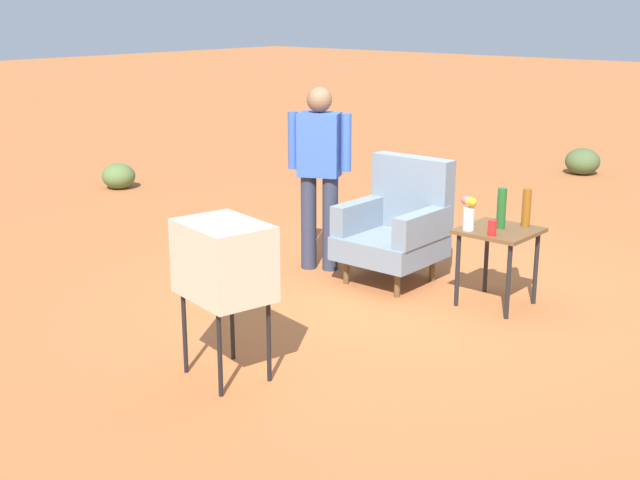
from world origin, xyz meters
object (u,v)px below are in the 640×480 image
person_standing (319,167)px  bottle_tall_amber (526,208)px  side_table (499,240)px  flower_vase (469,212)px  bottle_wine_green (501,208)px  armchair (397,224)px  tv_on_stand (224,261)px  soda_can_red (492,228)px

person_standing → bottle_tall_amber: size_ratio=5.47×
side_table → flower_vase: flower_vase is taller
person_standing → flower_vase: 1.53m
bottle_wine_green → person_standing: bearing=-172.4°
person_standing → bottle_tall_amber: 1.86m
armchair → tv_on_stand: (0.34, -2.34, 0.28)m
person_standing → soda_can_red: size_ratio=13.44×
armchair → flower_vase: armchair is taller
tv_on_stand → flower_vase: (0.47, 2.15, -0.01)m
armchair → bottle_wine_green: armchair is taller
soda_can_red → flower_vase: (-0.22, 0.02, 0.09)m
armchair → soda_can_red: 1.07m
flower_vase → armchair: bearing=166.9°
bottle_tall_amber → flower_vase: bottle_tall_amber is taller
bottle_tall_amber → flower_vase: (-0.28, -0.41, -0.00)m
tv_on_stand → bottle_tall_amber: bearing=73.7°
armchair → person_standing: 0.86m
soda_can_red → flower_vase: bearing=174.1°
person_standing → tv_on_stand: bearing=-63.7°
person_standing → flower_vase: size_ratio=6.19×
flower_vase → side_table: bearing=47.7°
bottle_tall_amber → soda_can_red: (-0.06, -0.43, -0.09)m
armchair → flower_vase: 0.87m
person_standing → soda_can_red: bearing=-0.4°
armchair → side_table: 0.98m
bottle_tall_amber → soda_can_red: 0.44m
tv_on_stand → flower_vase: tv_on_stand is taller
bottle_wine_green → armchair: bearing=-178.4°
soda_can_red → side_table: bearing=104.3°
bottle_wine_green → flower_vase: 0.27m
bottle_tall_amber → flower_vase: 0.49m
tv_on_stand → bottle_wine_green: (0.63, 2.36, 0.01)m
armchair → side_table: size_ratio=1.69×
person_standing → soda_can_red: person_standing is taller
bottle_tall_amber → soda_can_red: bottle_tall_amber is taller
bottle_tall_amber → flower_vase: bearing=-124.4°
armchair → soda_can_red: armchair is taller
tv_on_stand → person_standing: bearing=116.3°
tv_on_stand → person_standing: (-1.06, 2.14, 0.16)m
flower_vase → bottle_tall_amber: bearing=55.6°
soda_can_red → tv_on_stand: bearing=-108.0°
person_standing → bottle_tall_amber: (1.80, 0.42, -0.16)m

